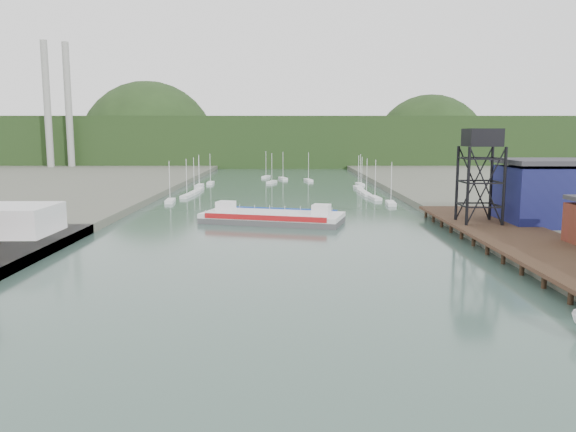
{
  "coord_description": "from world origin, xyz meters",
  "views": [
    {
      "loc": [
        1.94,
        -37.33,
        17.29
      ],
      "look_at": [
        2.21,
        53.06,
        4.0
      ],
      "focal_mm": 35.0,
      "sensor_mm": 36.0,
      "label": 1
    }
  ],
  "objects": [
    {
      "name": "chain_ferry",
      "position": [
        -0.79,
        71.39,
        1.12
      ],
      "size": [
        28.99,
        17.6,
        3.9
      ],
      "rotation": [
        0.0,
        0.0,
        -0.27
      ],
      "color": "#454648",
      "rests_on": "ground"
    },
    {
      "name": "ground",
      "position": [
        0.0,
        0.0,
        0.0
      ],
      "size": [
        600.0,
        600.0,
        0.0
      ],
      "primitive_type": "plane",
      "color": "#29413A",
      "rests_on": "ground"
    },
    {
      "name": "east_pier",
      "position": [
        37.0,
        45.0,
        1.9
      ],
      "size": [
        14.0,
        70.0,
        2.45
      ],
      "color": "black",
      "rests_on": "ground"
    },
    {
      "name": "distant_hills",
      "position": [
        -3.98,
        301.35,
        10.38
      ],
      "size": [
        500.0,
        120.0,
        80.0
      ],
      "color": "black",
      "rests_on": "ground"
    },
    {
      "name": "lift_tower",
      "position": [
        35.0,
        58.0,
        15.65
      ],
      "size": [
        6.5,
        6.5,
        16.0
      ],
      "color": "black",
      "rests_on": "east_pier"
    },
    {
      "name": "marina_sailboats",
      "position": [
        0.08,
        138.46,
        0.35
      ],
      "size": [
        57.71,
        92.65,
        0.9
      ],
      "color": "silver",
      "rests_on": "ground"
    },
    {
      "name": "blue_shed",
      "position": [
        50.0,
        60.0,
        7.06
      ],
      "size": [
        20.5,
        14.5,
        11.3
      ],
      "color": "#0C0E37",
      "rests_on": "east_land"
    },
    {
      "name": "smokestacks",
      "position": [
        -106.0,
        232.5,
        30.0
      ],
      "size": [
        11.2,
        8.2,
        60.0
      ],
      "color": "gray",
      "rests_on": "ground"
    }
  ]
}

